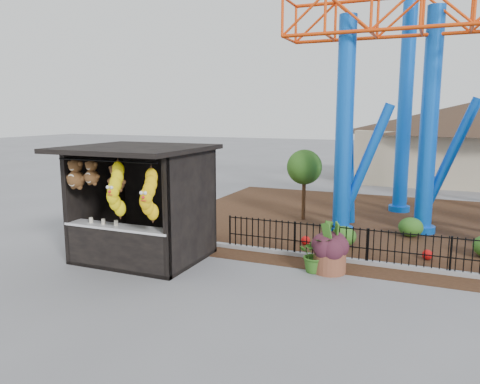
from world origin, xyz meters
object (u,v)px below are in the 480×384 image
at_px(prize_booth, 137,206).
at_px(roller_coaster, 473,36).
at_px(terracotta_planter, 330,261).
at_px(potted_plant, 316,254).

relative_size(prize_booth, roller_coaster, 0.32).
distance_m(roller_coaster, terracotta_planter, 9.27).
distance_m(terracotta_planter, potted_plant, 0.40).
bearing_deg(terracotta_planter, prize_booth, -167.30).
relative_size(terracotta_planter, potted_plant, 0.87).
xyz_separation_m(prize_booth, terracotta_planter, (4.99, 1.12, -1.24)).
height_order(prize_booth, roller_coaster, roller_coaster).
xyz_separation_m(terracotta_planter, potted_plant, (-0.33, -0.11, 0.19)).
bearing_deg(roller_coaster, potted_plant, -118.72).
height_order(roller_coaster, potted_plant, roller_coaster).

